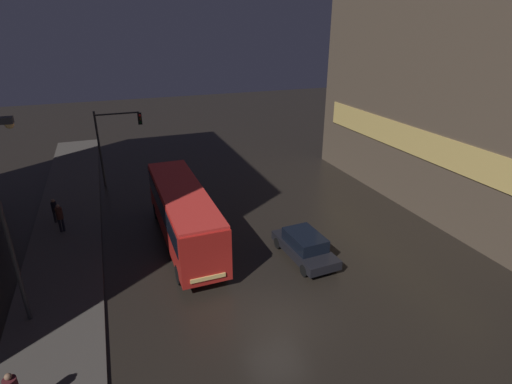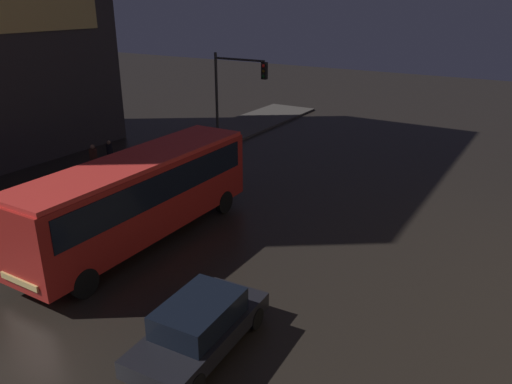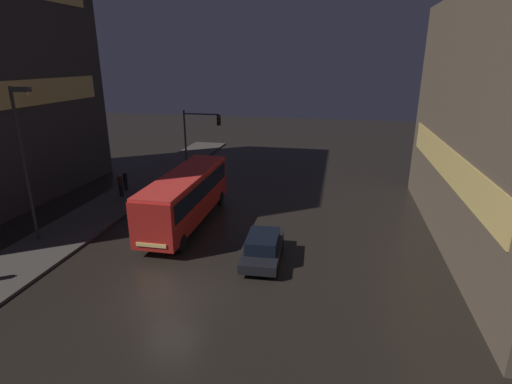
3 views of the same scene
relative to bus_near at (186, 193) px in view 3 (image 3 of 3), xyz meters
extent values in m
plane|color=black|center=(2.31, -8.36, -2.10)|extent=(120.00, 120.00, 0.00)
cube|color=#47423D|center=(-6.69, 1.64, -2.03)|extent=(4.00, 48.00, 0.15)
cube|color=#EAC66B|center=(-12.01, 0.85, 6.00)|extent=(0.24, 17.17, 1.80)
cube|color=#EAC66B|center=(15.53, 0.28, 2.73)|extent=(0.24, 18.48, 1.80)
cube|color=#AD1E19|center=(0.00, 0.00, -0.20)|extent=(2.55, 10.66, 2.71)
cube|color=black|center=(0.00, 0.00, 0.40)|extent=(2.60, 9.81, 1.10)
cube|color=red|center=(0.00, 0.00, 1.23)|extent=(2.50, 10.45, 0.16)
cube|color=#F4CC72|center=(0.05, -5.34, -1.15)|extent=(1.72, 0.12, 0.20)
cylinder|color=black|center=(1.16, -3.91, -1.60)|extent=(0.26, 1.00, 1.00)
cylinder|color=black|center=(-1.09, -3.93, -1.60)|extent=(0.26, 1.00, 1.00)
cylinder|color=black|center=(1.09, 3.93, -1.60)|extent=(0.26, 1.00, 1.00)
cylinder|color=black|center=(-1.16, 3.91, -1.60)|extent=(0.26, 1.00, 1.00)
cube|color=black|center=(5.84, -4.02, -1.55)|extent=(2.14, 4.53, 0.50)
cube|color=black|center=(5.84, -4.02, -0.96)|extent=(1.74, 2.52, 0.69)
cylinder|color=black|center=(6.79, -5.49, -1.78)|extent=(0.23, 0.65, 0.64)
cylinder|color=black|center=(5.05, -5.58, -1.78)|extent=(0.23, 0.65, 0.64)
cylinder|color=black|center=(6.62, -2.45, -1.78)|extent=(0.23, 0.65, 0.64)
cylinder|color=black|center=(4.89, -2.55, -1.78)|extent=(0.23, 0.65, 0.64)
cylinder|color=black|center=(-7.41, 5.23, -1.57)|extent=(0.14, 0.14, 0.78)
cylinder|color=black|center=(-7.23, 5.23, -1.57)|extent=(0.14, 0.14, 0.78)
cylinder|color=black|center=(-7.32, 5.23, -0.86)|extent=(0.47, 0.47, 0.65)
sphere|color=#8C664C|center=(-7.32, 5.23, -0.42)|extent=(0.22, 0.22, 0.22)
cylinder|color=black|center=(-7.00, 3.77, -1.52)|extent=(0.14, 0.14, 0.87)
cylinder|color=black|center=(-6.82, 3.77, -1.52)|extent=(0.14, 0.14, 0.87)
cylinder|color=#422319|center=(-6.91, 3.77, -0.72)|extent=(0.55, 0.55, 0.73)
sphere|color=#8C664C|center=(-6.91, 3.77, -0.25)|extent=(0.22, 0.22, 0.22)
cylinder|color=#2D2D2D|center=(-4.23, 10.95, 0.92)|extent=(0.16, 0.16, 6.04)
cylinder|color=#2D2D2D|center=(-2.62, 10.95, 3.64)|extent=(3.23, 0.12, 0.12)
cube|color=black|center=(-1.00, 10.95, 3.14)|extent=(0.30, 0.24, 0.90)
sphere|color=red|center=(-1.00, 10.81, 3.42)|extent=(0.18, 0.18, 0.18)
sphere|color=#3B2B07|center=(-1.00, 10.81, 3.14)|extent=(0.18, 0.18, 0.18)
sphere|color=black|center=(-1.00, 10.81, 2.86)|extent=(0.18, 0.18, 0.18)
cylinder|color=#2D2D2D|center=(-7.73, -4.41, 2.46)|extent=(0.18, 0.18, 8.82)
cube|color=#383838|center=(-7.13, -4.41, 6.72)|extent=(1.10, 0.36, 0.24)
sphere|color=#F4CC72|center=(-6.73, -4.41, 6.57)|extent=(0.32, 0.32, 0.32)
camera|label=1|loc=(-3.39, -20.88, 9.94)|focal=28.00mm
camera|label=2|loc=(12.91, -12.72, 6.83)|focal=35.00mm
camera|label=3|loc=(9.41, -23.00, 8.20)|focal=28.00mm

